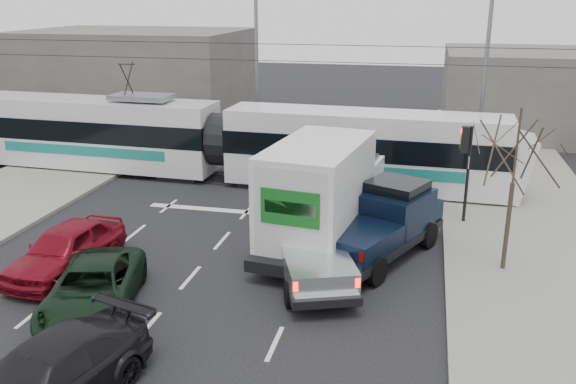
% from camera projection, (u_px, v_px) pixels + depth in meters
% --- Properties ---
extents(ground, '(120.00, 120.00, 0.00)m').
position_uv_depth(ground, '(244.00, 283.00, 18.17)').
color(ground, black).
rests_on(ground, ground).
extents(sidewalk_right, '(6.00, 60.00, 0.15)m').
position_uv_depth(sidewalk_right, '(567.00, 315.00, 16.25)').
color(sidewalk_right, gray).
rests_on(sidewalk_right, ground).
extents(rails, '(60.00, 1.60, 0.03)m').
position_uv_depth(rails, '(308.00, 185.00, 27.44)').
color(rails, '#33302D').
rests_on(rails, ground).
extents(building_left, '(14.00, 10.00, 6.00)m').
position_uv_depth(building_left, '(137.00, 76.00, 40.59)').
color(building_left, slate).
rests_on(building_left, ground).
extents(building_right, '(12.00, 10.00, 5.00)m').
position_uv_depth(building_right, '(545.00, 93.00, 37.12)').
color(building_right, slate).
rests_on(building_right, ground).
extents(bare_tree, '(2.40, 2.40, 5.00)m').
position_uv_depth(bare_tree, '(516.00, 154.00, 17.71)').
color(bare_tree, '#47382B').
rests_on(bare_tree, ground).
extents(traffic_signal, '(0.44, 0.44, 3.60)m').
position_uv_depth(traffic_signal, '(466.00, 153.00, 21.98)').
color(traffic_signal, black).
rests_on(traffic_signal, ground).
extents(street_lamp_near, '(2.38, 0.25, 9.00)m').
position_uv_depth(street_lamp_near, '(482.00, 65.00, 28.02)').
color(street_lamp_near, slate).
rests_on(street_lamp_near, ground).
extents(street_lamp_far, '(2.38, 0.25, 9.00)m').
position_uv_depth(street_lamp_far, '(253.00, 56.00, 32.31)').
color(street_lamp_far, slate).
rests_on(street_lamp_far, ground).
extents(catenary, '(60.00, 0.20, 7.00)m').
position_uv_depth(catenary, '(309.00, 100.00, 26.24)').
color(catenary, black).
rests_on(catenary, ground).
extents(tram, '(25.30, 3.47, 5.15)m').
position_uv_depth(tram, '(221.00, 141.00, 27.90)').
color(tram, silver).
rests_on(tram, ground).
extents(silver_pickup, '(3.68, 5.80, 2.00)m').
position_uv_depth(silver_pickup, '(308.00, 242.00, 18.62)').
color(silver_pickup, black).
rests_on(silver_pickup, ground).
extents(box_truck, '(3.57, 7.76, 3.74)m').
position_uv_depth(box_truck, '(323.00, 194.00, 20.35)').
color(box_truck, black).
rests_on(box_truck, ground).
extents(navy_pickup, '(4.17, 5.91, 2.35)m').
position_uv_depth(navy_pickup, '(384.00, 221.00, 19.87)').
color(navy_pickup, black).
rests_on(navy_pickup, ground).
extents(green_car, '(3.38, 5.14, 1.31)m').
position_uv_depth(green_car, '(93.00, 288.00, 16.42)').
color(green_car, black).
rests_on(green_car, ground).
extents(red_car, '(2.17, 4.63, 1.53)m').
position_uv_depth(red_car, '(66.00, 249.00, 18.69)').
color(red_car, maroon).
rests_on(red_car, ground).
extents(dark_car, '(3.37, 5.39, 1.46)m').
position_uv_depth(dark_car, '(44.00, 380.00, 12.40)').
color(dark_car, black).
rests_on(dark_car, ground).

